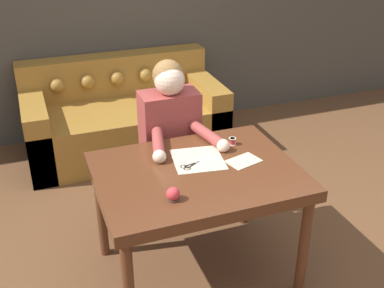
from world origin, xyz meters
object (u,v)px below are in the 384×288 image
(couch, at_px, (124,118))
(pin_cushion, at_px, (173,195))
(dining_table, at_px, (197,183))
(thread_spool, at_px, (232,141))
(person, at_px, (171,145))
(scissors, at_px, (192,165))

(couch, relative_size, pin_cushion, 24.30)
(dining_table, height_order, thread_spool, thread_spool)
(dining_table, bearing_deg, couch, 90.94)
(dining_table, distance_m, pin_cushion, 0.34)
(dining_table, height_order, person, person)
(dining_table, bearing_deg, thread_spool, 34.77)
(scissors, height_order, thread_spool, thread_spool)
(thread_spool, bearing_deg, couch, 102.15)
(dining_table, bearing_deg, pin_cushion, -133.01)
(couch, bearing_deg, dining_table, -89.06)
(thread_spool, xyz_separation_m, pin_cushion, (-0.53, -0.45, 0.01))
(dining_table, distance_m, person, 0.60)
(dining_table, distance_m, couch, 1.86)
(person, bearing_deg, scissors, -94.30)
(couch, distance_m, thread_spool, 1.70)
(person, xyz_separation_m, thread_spool, (0.28, -0.38, 0.16))
(couch, bearing_deg, scissors, -89.23)
(couch, bearing_deg, person, -87.03)
(person, distance_m, thread_spool, 0.50)
(dining_table, relative_size, pin_cushion, 15.81)
(couch, distance_m, scissors, 1.81)
(couch, height_order, thread_spool, couch)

